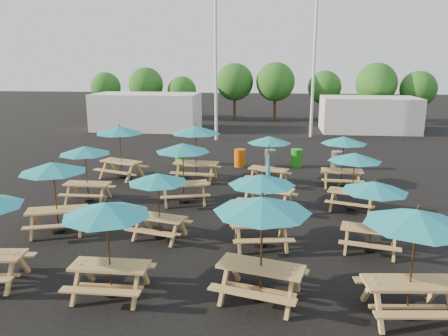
# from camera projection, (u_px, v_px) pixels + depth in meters

# --- Properties ---
(ground) EXTENTS (120.00, 120.00, 0.00)m
(ground) POSITION_uv_depth(u_px,v_px,m) (219.00, 207.00, 16.06)
(ground) COLOR black
(ground) RESTS_ON ground
(picnic_unit_1) EXTENTS (2.52, 2.52, 2.28)m
(picnic_unit_1) POSITION_uv_depth(u_px,v_px,m) (53.00, 171.00, 13.19)
(picnic_unit_1) COLOR tan
(picnic_unit_1) RESTS_ON ground
(picnic_unit_2) EXTENTS (1.93, 1.93, 2.17)m
(picnic_unit_2) POSITION_uv_depth(u_px,v_px,m) (85.00, 153.00, 16.23)
(picnic_unit_2) COLOR tan
(picnic_unit_2) RESTS_ON ground
(picnic_unit_3) EXTENTS (2.71, 2.71, 2.41)m
(picnic_unit_3) POSITION_uv_depth(u_px,v_px,m) (120.00, 133.00, 19.52)
(picnic_unit_3) COLOR tan
(picnic_unit_3) RESTS_ON ground
(picnic_unit_4) EXTENTS (1.99, 1.99, 2.24)m
(picnic_unit_4) POSITION_uv_depth(u_px,v_px,m) (106.00, 215.00, 9.55)
(picnic_unit_4) COLOR tan
(picnic_unit_4) RESTS_ON ground
(picnic_unit_5) EXTENTS (2.16, 2.16, 2.04)m
(picnic_unit_5) POSITION_uv_depth(u_px,v_px,m) (158.00, 182.00, 12.81)
(picnic_unit_5) COLOR tan
(picnic_unit_5) RESTS_ON ground
(picnic_unit_6) EXTENTS (2.53, 2.53, 2.31)m
(picnic_unit_6) POSITION_uv_depth(u_px,v_px,m) (183.00, 151.00, 16.06)
(picnic_unit_6) COLOR tan
(picnic_unit_6) RESTS_ON ground
(picnic_unit_7) EXTENTS (2.38, 2.38, 2.49)m
(picnic_unit_7) POSITION_uv_depth(u_px,v_px,m) (196.00, 133.00, 19.12)
(picnic_unit_7) COLOR tan
(picnic_unit_7) RESTS_ON ground
(picnic_unit_8) EXTENTS (2.58, 2.58, 2.42)m
(picnic_unit_8) POSITION_uv_depth(u_px,v_px,m) (262.00, 210.00, 9.34)
(picnic_unit_8) COLOR tan
(picnic_unit_8) RESTS_ON ground
(picnic_unit_9) EXTENTS (2.22, 2.22, 2.17)m
(picnic_unit_9) POSITION_uv_depth(u_px,v_px,m) (262.00, 184.00, 12.18)
(picnic_unit_9) COLOR tan
(picnic_unit_9) RESTS_ON ground
(picnic_unit_10) EXTENTS (2.24, 2.09, 2.34)m
(picnic_unit_10) POSITION_uv_depth(u_px,v_px,m) (268.00, 183.00, 15.59)
(picnic_unit_10) COLOR tan
(picnic_unit_10) RESTS_ON ground
(picnic_unit_11) EXTENTS (2.37, 2.37, 2.14)m
(picnic_unit_11) POSITION_uv_depth(u_px,v_px,m) (269.00, 143.00, 18.56)
(picnic_unit_11) COLOR tan
(picnic_unit_11) RESTS_ON ground
(picnic_unit_12) EXTENTS (2.32, 2.32, 2.39)m
(picnic_unit_12) POSITION_uv_depth(u_px,v_px,m) (417.00, 224.00, 8.65)
(picnic_unit_12) COLOR tan
(picnic_unit_12) RESTS_ON ground
(picnic_unit_13) EXTENTS (2.17, 2.17, 2.06)m
(picnic_unit_13) POSITION_uv_depth(u_px,v_px,m) (374.00, 191.00, 11.88)
(picnic_unit_13) COLOR tan
(picnic_unit_13) RESTS_ON ground
(picnic_unit_14) EXTENTS (2.35, 2.35, 2.13)m
(picnic_unit_14) POSITION_uv_depth(u_px,v_px,m) (355.00, 160.00, 15.25)
(picnic_unit_14) COLOR tan
(picnic_unit_14) RESTS_ON ground
(picnic_unit_15) EXTENTS (2.04, 2.04, 2.19)m
(picnic_unit_15) POSITION_uv_depth(u_px,v_px,m) (344.00, 143.00, 18.20)
(picnic_unit_15) COLOR tan
(picnic_unit_15) RESTS_ON ground
(waste_bin_0) EXTENTS (0.56, 0.56, 0.90)m
(waste_bin_0) POSITION_uv_depth(u_px,v_px,m) (180.00, 156.00, 22.51)
(waste_bin_0) COLOR #1D8718
(waste_bin_0) RESTS_ON ground
(waste_bin_1) EXTENTS (0.56, 0.56, 0.90)m
(waste_bin_1) POSITION_uv_depth(u_px,v_px,m) (240.00, 158.00, 22.07)
(waste_bin_1) COLOR #C7590B
(waste_bin_1) RESTS_ON ground
(waste_bin_2) EXTENTS (0.56, 0.56, 0.90)m
(waste_bin_2) POSITION_uv_depth(u_px,v_px,m) (270.00, 159.00, 21.94)
(waste_bin_2) COLOR gray
(waste_bin_2) RESTS_ON ground
(waste_bin_3) EXTENTS (0.56, 0.56, 0.90)m
(waste_bin_3) POSITION_uv_depth(u_px,v_px,m) (296.00, 158.00, 22.07)
(waste_bin_3) COLOR #1D8718
(waste_bin_3) RESTS_ON ground
(waste_bin_4) EXTENTS (0.56, 0.56, 0.90)m
(waste_bin_4) POSITION_uv_depth(u_px,v_px,m) (336.00, 160.00, 21.56)
(waste_bin_4) COLOR gray
(waste_bin_4) RESTS_ON ground
(mast_0) EXTENTS (0.20, 0.20, 12.00)m
(mast_0) POSITION_uv_depth(u_px,v_px,m) (216.00, 49.00, 28.37)
(mast_0) COLOR silver
(mast_0) RESTS_ON ground
(mast_1) EXTENTS (0.20, 0.20, 12.00)m
(mast_1) POSITION_uv_depth(u_px,v_px,m) (315.00, 49.00, 29.57)
(mast_1) COLOR silver
(mast_1) RESTS_ON ground
(event_tent_0) EXTENTS (8.00, 4.00, 2.80)m
(event_tent_0) POSITION_uv_depth(u_px,v_px,m) (147.00, 112.00, 34.00)
(event_tent_0) COLOR silver
(event_tent_0) RESTS_ON ground
(event_tent_1) EXTENTS (7.00, 4.00, 2.60)m
(event_tent_1) POSITION_uv_depth(u_px,v_px,m) (369.00, 114.00, 33.07)
(event_tent_1) COLOR silver
(event_tent_1) RESTS_ON ground
(tree_0) EXTENTS (2.80, 2.80, 4.24)m
(tree_0) POSITION_uv_depth(u_px,v_px,m) (106.00, 87.00, 41.34)
(tree_0) COLOR #382314
(tree_0) RESTS_ON ground
(tree_1) EXTENTS (3.11, 3.11, 4.72)m
(tree_1) POSITION_uv_depth(u_px,v_px,m) (146.00, 85.00, 39.48)
(tree_1) COLOR #382314
(tree_1) RESTS_ON ground
(tree_2) EXTENTS (2.59, 2.59, 3.93)m
(tree_2) POSITION_uv_depth(u_px,v_px,m) (182.00, 91.00, 38.98)
(tree_2) COLOR #382314
(tree_2) RESTS_ON ground
(tree_3) EXTENTS (3.36, 3.36, 5.09)m
(tree_3) POSITION_uv_depth(u_px,v_px,m) (235.00, 82.00, 39.30)
(tree_3) COLOR #382314
(tree_3) RESTS_ON ground
(tree_4) EXTENTS (3.41, 3.41, 5.17)m
(tree_4) POSITION_uv_depth(u_px,v_px,m) (275.00, 82.00, 38.43)
(tree_4) COLOR #382314
(tree_4) RESTS_ON ground
(tree_5) EXTENTS (2.94, 2.94, 4.45)m
(tree_5) POSITION_uv_depth(u_px,v_px,m) (325.00, 87.00, 38.46)
(tree_5) COLOR #382314
(tree_5) RESTS_ON ground
(tree_6) EXTENTS (3.38, 3.38, 5.13)m
(tree_6) POSITION_uv_depth(u_px,v_px,m) (376.00, 83.00, 36.18)
(tree_6) COLOR #382314
(tree_6) RESTS_ON ground
(tree_7) EXTENTS (2.95, 2.95, 4.48)m
(tree_7) POSITION_uv_depth(u_px,v_px,m) (418.00, 89.00, 35.93)
(tree_7) COLOR #382314
(tree_7) RESTS_ON ground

